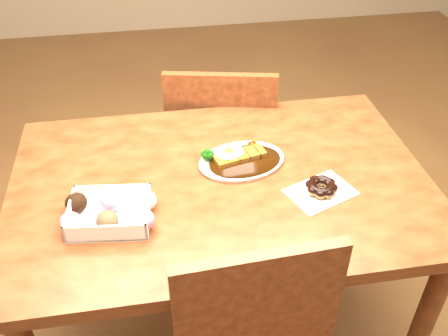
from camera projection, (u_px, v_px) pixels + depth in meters
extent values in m
plane|color=brown|center=(222.00, 332.00, 1.89)|extent=(6.00, 6.00, 0.00)
cube|color=#461F0E|center=(221.00, 184.00, 1.45)|extent=(1.20, 0.80, 0.04)
cylinder|color=#461F0E|center=(419.00, 334.00, 1.48)|extent=(0.06, 0.06, 0.71)
cylinder|color=#461F0E|center=(65.00, 219.00, 1.87)|extent=(0.06, 0.06, 0.71)
cylinder|color=#461F0E|center=(340.00, 189.00, 2.01)|extent=(0.06, 0.06, 0.71)
cube|color=#461F0E|center=(223.00, 147.00, 2.11)|extent=(0.50, 0.50, 0.04)
cylinder|color=#461F0E|center=(260.00, 166.00, 2.38)|extent=(0.04, 0.04, 0.41)
cylinder|color=#461F0E|center=(189.00, 164.00, 2.39)|extent=(0.04, 0.04, 0.41)
cylinder|color=#461F0E|center=(261.00, 215.00, 2.11)|extent=(0.04, 0.04, 0.41)
cylinder|color=#461F0E|center=(181.00, 213.00, 2.12)|extent=(0.04, 0.04, 0.41)
cube|color=#461F0E|center=(220.00, 124.00, 1.82)|extent=(0.40, 0.11, 0.40)
cube|color=#461F0E|center=(258.00, 313.00, 1.17)|extent=(0.40, 0.05, 0.40)
ellipsoid|color=white|center=(242.00, 161.00, 1.49)|extent=(0.29, 0.23, 0.01)
ellipsoid|color=black|center=(245.00, 161.00, 1.48)|extent=(0.24, 0.19, 0.01)
cube|color=#6B380C|center=(240.00, 156.00, 1.49)|extent=(0.17, 0.09, 0.02)
ellipsoid|color=white|center=(229.00, 152.00, 1.48)|extent=(0.10, 0.09, 0.01)
ellipsoid|color=#FFB214|center=(229.00, 152.00, 1.48)|extent=(0.03, 0.03, 0.02)
cube|color=white|center=(110.00, 213.00, 1.28)|extent=(0.22, 0.18, 0.05)
ellipsoid|color=pink|center=(71.00, 222.00, 1.25)|extent=(0.06, 0.06, 0.05)
ellipsoid|color=black|center=(107.00, 221.00, 1.25)|extent=(0.06, 0.06, 0.05)
ellipsoid|color=pink|center=(144.00, 220.00, 1.26)|extent=(0.06, 0.06, 0.05)
ellipsoid|color=black|center=(76.00, 203.00, 1.31)|extent=(0.06, 0.06, 0.05)
ellipsoid|color=pink|center=(111.00, 202.00, 1.31)|extent=(0.06, 0.06, 0.05)
ellipsoid|color=beige|center=(146.00, 200.00, 1.31)|extent=(0.06, 0.06, 0.05)
cube|color=silver|center=(321.00, 192.00, 1.39)|extent=(0.21, 0.18, 0.00)
torus|color=olive|center=(321.00, 188.00, 1.38)|extent=(0.11, 0.11, 0.03)
torus|color=black|center=(322.00, 185.00, 1.37)|extent=(0.10, 0.10, 0.02)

